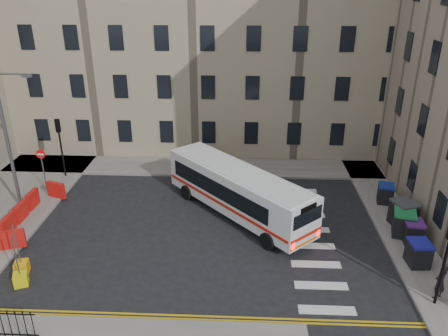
# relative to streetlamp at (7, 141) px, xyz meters

# --- Properties ---
(ground) EXTENTS (120.00, 120.00, 0.00)m
(ground) POSITION_rel_streetlamp_xyz_m (13.00, -2.00, -4.34)
(ground) COLOR black
(ground) RESTS_ON ground
(pavement_north) EXTENTS (36.00, 3.20, 0.15)m
(pavement_north) POSITION_rel_streetlamp_xyz_m (7.00, 6.60, -4.26)
(pavement_north) COLOR slate
(pavement_north) RESTS_ON ground
(pavement_east) EXTENTS (2.40, 26.00, 0.15)m
(pavement_east) POSITION_rel_streetlamp_xyz_m (22.00, 2.00, -4.26)
(pavement_east) COLOR slate
(pavement_east) RESTS_ON ground
(terrace_north) EXTENTS (38.30, 10.80, 17.20)m
(terrace_north) POSITION_rel_streetlamp_xyz_m (6.00, 13.50, 4.28)
(terrace_north) COLOR gray
(terrace_north) RESTS_ON ground
(traffic_light_east) EXTENTS (0.28, 0.22, 4.10)m
(traffic_light_east) POSITION_rel_streetlamp_xyz_m (21.60, -7.50, -1.47)
(traffic_light_east) COLOR black
(traffic_light_east) RESTS_ON pavement_east
(traffic_light_nw) EXTENTS (0.28, 0.22, 4.10)m
(traffic_light_nw) POSITION_rel_streetlamp_xyz_m (1.00, 4.50, -1.47)
(traffic_light_nw) COLOR black
(traffic_light_nw) RESTS_ON pavement_west
(streetlamp) EXTENTS (0.50, 0.22, 8.14)m
(streetlamp) POSITION_rel_streetlamp_xyz_m (0.00, 0.00, 0.00)
(streetlamp) COLOR #595B5E
(streetlamp) RESTS_ON pavement_west
(no_entry_north) EXTENTS (0.60, 0.08, 3.00)m
(no_entry_north) POSITION_rel_streetlamp_xyz_m (0.50, 2.50, -2.26)
(no_entry_north) COLOR #595B5E
(no_entry_north) RESTS_ON pavement_west
(roadworks_barriers) EXTENTS (1.66, 6.26, 1.00)m
(roadworks_barriers) POSITION_rel_streetlamp_xyz_m (1.16, -1.50, -3.69)
(roadworks_barriers) COLOR red
(roadworks_barriers) RESTS_ON pavement_west
(bus) EXTENTS (8.70, 9.23, 2.82)m
(bus) POSITION_rel_streetlamp_xyz_m (13.06, -0.09, -2.71)
(bus) COLOR silver
(bus) RESTS_ON ground
(wheelie_bin_a) EXTENTS (1.03, 1.16, 1.23)m
(wheelie_bin_a) POSITION_rel_streetlamp_xyz_m (21.80, -4.74, -3.57)
(wheelie_bin_a) COLOR black
(wheelie_bin_a) RESTS_ON pavement_east
(wheelie_bin_b) EXTENTS (1.04, 1.16, 1.19)m
(wheelie_bin_b) POSITION_rel_streetlamp_xyz_m (22.22, -2.76, -3.59)
(wheelie_bin_b) COLOR black
(wheelie_bin_b) RESTS_ON pavement_east
(wheelie_bin_c) EXTENTS (1.39, 1.51, 1.39)m
(wheelie_bin_c) POSITION_rel_streetlamp_xyz_m (21.95, -2.10, -3.49)
(wheelie_bin_c) COLOR black
(wheelie_bin_c) RESTS_ON pavement_east
(wheelie_bin_d) EXTENTS (1.48, 1.59, 1.45)m
(wheelie_bin_d) POSITION_rel_streetlamp_xyz_m (22.24, -1.12, -3.46)
(wheelie_bin_d) COLOR black
(wheelie_bin_d) RESTS_ON pavement_east
(wheelie_bin_e) EXTENTS (1.13, 1.23, 1.16)m
(wheelie_bin_e) POSITION_rel_streetlamp_xyz_m (22.07, 1.60, -3.60)
(wheelie_bin_e) COLOR black
(wheelie_bin_e) RESTS_ON pavement_east
(pedestrian) EXTENTS (0.73, 0.67, 1.67)m
(pedestrian) POSITION_rel_streetlamp_xyz_m (21.82, -7.15, -3.35)
(pedestrian) COLOR black
(pedestrian) RESTS_ON pavement_east
(bollard_yellow) EXTENTS (0.73, 0.73, 0.60)m
(bollard_yellow) POSITION_rel_streetlamp_xyz_m (3.00, -6.09, -4.04)
(bollard_yellow) COLOR #F69D0D
(bollard_yellow) RESTS_ON ground
(bollard_chevron) EXTENTS (0.78, 0.78, 0.60)m
(bollard_chevron) POSITION_rel_streetlamp_xyz_m (3.37, -6.96, -4.04)
(bollard_chevron) COLOR #D2C70C
(bollard_chevron) RESTS_ON ground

